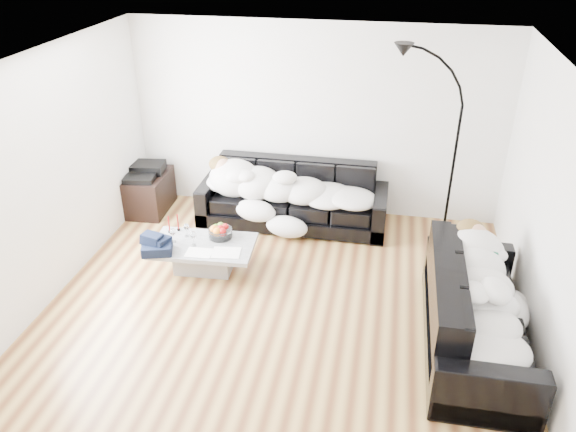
% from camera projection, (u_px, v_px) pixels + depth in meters
% --- Properties ---
extents(ground, '(5.00, 5.00, 0.00)m').
position_uv_depth(ground, '(283.00, 300.00, 6.17)').
color(ground, brown).
rests_on(ground, ground).
extents(wall_back, '(5.00, 0.02, 2.60)m').
position_uv_depth(wall_back, '(316.00, 121.00, 7.49)').
color(wall_back, silver).
rests_on(wall_back, ground).
extents(wall_left, '(0.02, 4.50, 2.60)m').
position_uv_depth(wall_left, '(52.00, 175.00, 5.97)').
color(wall_left, silver).
rests_on(wall_left, ground).
extents(wall_right, '(0.02, 4.50, 2.60)m').
position_uv_depth(wall_right, '(549.00, 218.00, 5.14)').
color(wall_right, silver).
rests_on(wall_right, ground).
extents(ceiling, '(5.00, 5.00, 0.00)m').
position_uv_depth(ceiling, '(282.00, 62.00, 4.93)').
color(ceiling, white).
rests_on(ceiling, ground).
extents(sofa_back, '(2.51, 0.87, 0.82)m').
position_uv_depth(sofa_back, '(293.00, 196.00, 7.53)').
color(sofa_back, black).
rests_on(sofa_back, ground).
extents(sofa_right, '(0.92, 2.15, 0.87)m').
position_uv_depth(sofa_right, '(478.00, 308.00, 5.35)').
color(sofa_right, black).
rests_on(sofa_right, ground).
extents(sleeper_back, '(2.12, 0.73, 0.42)m').
position_uv_depth(sleeper_back, '(292.00, 182.00, 7.38)').
color(sleeper_back, white).
rests_on(sleeper_back, sofa_back).
extents(sleeper_right, '(0.78, 1.84, 0.45)m').
position_uv_depth(sleeper_right, '(482.00, 290.00, 5.25)').
color(sleeper_right, white).
rests_on(sleeper_right, sofa_right).
extents(teal_cushion, '(0.42, 0.38, 0.20)m').
position_uv_depth(teal_cushion, '(470.00, 246.00, 5.80)').
color(teal_cushion, '#0C5434').
rests_on(teal_cushion, sofa_right).
extents(coffee_table, '(1.23, 0.76, 0.35)m').
position_uv_depth(coffee_table, '(204.00, 257.00, 6.64)').
color(coffee_table, '#939699').
rests_on(coffee_table, ground).
extents(fruit_bowl, '(0.36, 0.36, 0.17)m').
position_uv_depth(fruit_bowl, '(220.00, 231.00, 6.65)').
color(fruit_bowl, white).
rests_on(fruit_bowl, coffee_table).
extents(wine_glass_a, '(0.09, 0.09, 0.17)m').
position_uv_depth(wine_glass_a, '(187.00, 230.00, 6.68)').
color(wine_glass_a, white).
rests_on(wine_glass_a, coffee_table).
extents(wine_glass_b, '(0.09, 0.09, 0.17)m').
position_uv_depth(wine_glass_b, '(173.00, 235.00, 6.56)').
color(wine_glass_b, white).
rests_on(wine_glass_b, coffee_table).
extents(wine_glass_c, '(0.10, 0.10, 0.18)m').
position_uv_depth(wine_glass_c, '(193.00, 238.00, 6.49)').
color(wine_glass_c, white).
rests_on(wine_glass_c, coffee_table).
extents(candle_left, '(0.05, 0.05, 0.22)m').
position_uv_depth(candle_left, '(169.00, 225.00, 6.74)').
color(candle_left, maroon).
rests_on(candle_left, coffee_table).
extents(candle_right, '(0.05, 0.05, 0.22)m').
position_uv_depth(candle_right, '(178.00, 223.00, 6.78)').
color(candle_right, maroon).
rests_on(candle_right, coffee_table).
extents(newspaper_a, '(0.35, 0.28, 0.01)m').
position_uv_depth(newspaper_a, '(226.00, 252.00, 6.38)').
color(newspaper_a, silver).
rests_on(newspaper_a, coffee_table).
extents(newspaper_b, '(0.30, 0.22, 0.01)m').
position_uv_depth(newspaper_b, '(199.00, 252.00, 6.38)').
color(newspaper_b, silver).
rests_on(newspaper_b, coffee_table).
extents(navy_jacket, '(0.37, 0.31, 0.18)m').
position_uv_depth(navy_jacket, '(154.00, 237.00, 6.37)').
color(navy_jacket, black).
rests_on(navy_jacket, coffee_table).
extents(shoes, '(0.46, 0.39, 0.09)m').
position_uv_depth(shoes, '(445.00, 323.00, 5.76)').
color(shoes, '#472311').
rests_on(shoes, ground).
extents(av_cabinet, '(0.58, 0.82, 0.54)m').
position_uv_depth(av_cabinet, '(148.00, 192.00, 7.93)').
color(av_cabinet, black).
rests_on(av_cabinet, ground).
extents(stereo, '(0.48, 0.40, 0.13)m').
position_uv_depth(stereo, '(145.00, 170.00, 7.77)').
color(stereo, black).
rests_on(stereo, av_cabinet).
extents(floor_lamp, '(0.79, 0.32, 2.16)m').
position_uv_depth(floor_lamp, '(454.00, 159.00, 6.92)').
color(floor_lamp, black).
rests_on(floor_lamp, ground).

